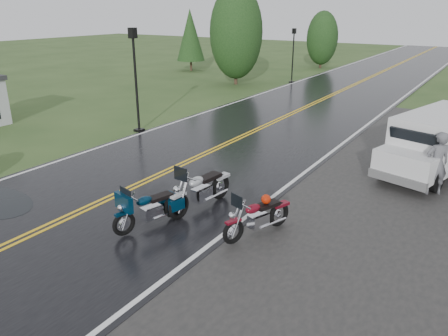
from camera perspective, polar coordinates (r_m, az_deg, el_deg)
name	(u,v)px	position (r m, az deg, el deg)	size (l,w,h in m)	color
ground	(97,205)	(12.31, -16.26, -4.65)	(120.00, 120.00, 0.00)	#2D471E
road	(267,125)	(19.87, 5.67, 5.58)	(8.00, 100.00, 0.04)	black
motorcycle_red	(233,223)	(9.65, 1.22, -7.16)	(0.71, 1.94, 1.15)	#5E0A17
motorcycle_teal	(123,215)	(10.24, -13.04, -5.98)	(0.71, 1.96, 1.16)	#041E32
motorcycle_silver	(178,197)	(10.75, -5.97, -3.75)	(0.81, 2.24, 1.32)	#A3A5AA
van_white	(388,149)	(14.19, 20.69, 2.40)	(1.88, 5.00, 1.97)	silver
person_at_van	(437,164)	(13.51, 26.01, 0.43)	(0.66, 0.44, 1.82)	#525358
lamp_post_near_left	(136,81)	(18.77, -11.44, 11.09)	(0.37, 0.37, 4.31)	black
lamp_post_far_left	(293,56)	(31.68, 8.99, 14.29)	(0.32, 0.32, 3.72)	black
tree_left_mid	(236,43)	(30.52, 1.60, 16.03)	(3.55, 3.55, 5.55)	#1E3D19
tree_left_far	(322,44)	(40.14, 12.66, 15.53)	(2.66, 2.66, 4.10)	#1E3D19
pine_left_far	(190,41)	(37.57, -4.40, 16.21)	(2.32, 2.32, 4.83)	#1E3D19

